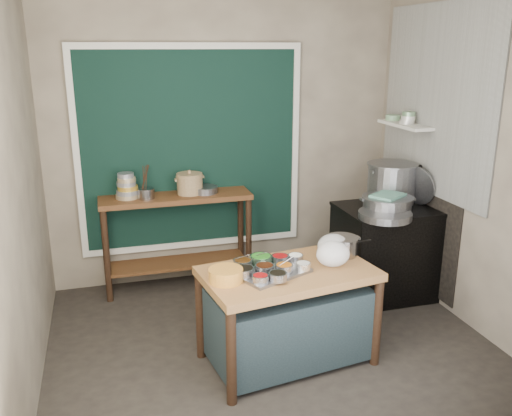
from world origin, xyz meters
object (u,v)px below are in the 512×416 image
object	(u,v)px
back_counter	(178,241)
stove_block	(386,253)
prep_table	(288,316)
steamer	(387,205)
ceramic_crock	(190,185)
saucepan	(342,246)
condiment_tray	(271,272)
yellow_basin	(226,275)
stock_pot	(391,183)
utensil_cup	(146,193)

from	to	relation	value
back_counter	stove_block	bearing A→B (deg)	-21.02
prep_table	steamer	xyz separation A→B (m)	(1.19, 0.71, 0.58)
ceramic_crock	saucepan	bearing A→B (deg)	-56.12
condiment_tray	yellow_basin	distance (m)	0.35
stock_pot	steamer	bearing A→B (deg)	-123.76
back_counter	steamer	size ratio (longest dim) A/B	3.11
ceramic_crock	stock_pot	xyz separation A→B (m)	(1.85, -0.58, 0.03)
condiment_tray	ceramic_crock	size ratio (longest dim) A/B	1.88
back_counter	saucepan	distance (m)	1.82
ceramic_crock	stock_pot	distance (m)	1.94
yellow_basin	ceramic_crock	size ratio (longest dim) A/B	0.91
utensil_cup	stock_pot	distance (m)	2.34
condiment_tray	utensil_cup	size ratio (longest dim) A/B	3.08
yellow_basin	stock_pot	xyz separation A→B (m)	(1.88, 1.08, 0.27)
ceramic_crock	yellow_basin	bearing A→B (deg)	-91.02
prep_table	stock_pot	size ratio (longest dim) A/B	2.56
back_counter	stock_pot	world-z (taller)	stock_pot
stock_pot	prep_table	bearing A→B (deg)	-143.90
steamer	stock_pot	bearing A→B (deg)	56.24
prep_table	stove_block	bearing A→B (deg)	24.99
stove_block	ceramic_crock	xyz separation A→B (m)	(-1.76, 0.75, 0.62)
saucepan	steamer	size ratio (longest dim) A/B	0.58
prep_table	utensil_cup	distance (m)	1.88
condiment_tray	prep_table	bearing A→B (deg)	7.14
utensil_cup	steamer	bearing A→B (deg)	-21.90
prep_table	back_counter	size ratio (longest dim) A/B	0.86
back_counter	ceramic_crock	world-z (taller)	ceramic_crock
ceramic_crock	steamer	world-z (taller)	ceramic_crock
ceramic_crock	utensil_cup	bearing A→B (deg)	-172.11
condiment_tray	ceramic_crock	xyz separation A→B (m)	(-0.31, 1.62, 0.28)
stock_pot	steamer	distance (m)	0.39
back_counter	saucepan	bearing A→B (deg)	-51.93
prep_table	back_counter	distance (m)	1.69
prep_table	stock_pot	bearing A→B (deg)	27.91
condiment_tray	utensil_cup	bearing A→B (deg)	115.43
back_counter	stove_block	size ratio (longest dim) A/B	1.61
saucepan	utensil_cup	world-z (taller)	utensil_cup
saucepan	ceramic_crock	size ratio (longest dim) A/B	1.00
utensil_cup	stock_pot	size ratio (longest dim) A/B	0.34
prep_table	condiment_tray	bearing A→B (deg)	178.95
condiment_tray	stock_pot	world-z (taller)	stock_pot
stock_pot	ceramic_crock	bearing A→B (deg)	162.52
condiment_tray	ceramic_crock	world-z (taller)	ceramic_crock
prep_table	condiment_tray	distance (m)	0.41
condiment_tray	saucepan	bearing A→B (deg)	16.59
back_counter	saucepan	world-z (taller)	back_counter
utensil_cup	ceramic_crock	xyz separation A→B (m)	(0.43, 0.06, 0.04)
yellow_basin	condiment_tray	bearing A→B (deg)	7.87
prep_table	stove_block	distance (m)	1.55
saucepan	stock_pot	world-z (taller)	stock_pot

